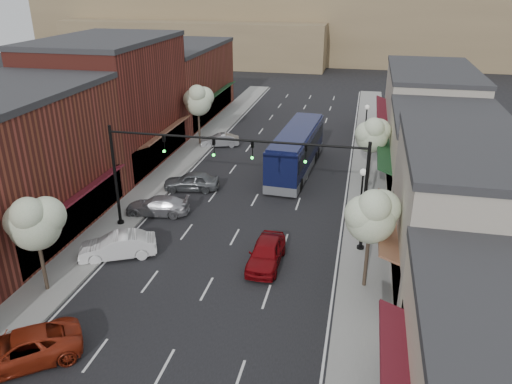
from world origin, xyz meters
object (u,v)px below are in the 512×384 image
Objects in this scene: parked_car_a at (19,350)px; parked_car_b at (118,246)px; parked_car_e at (220,140)px; tree_right_far at (373,134)px; lamp_post_near at (362,190)px; parked_car_c at (157,206)px; tree_right_near at (372,214)px; red_hatchback at (266,253)px; signal_mast_right at (325,178)px; lamp_post_far at (366,120)px; coach_bus at (296,150)px; tree_left_far at (198,100)px; signal_mast_left at (148,164)px; tree_left_near at (34,221)px; parked_car_d at (192,181)px.

parked_car_a is 1.15× the size of parked_car_b.
tree_right_far is at bearing 50.29° from parked_car_e.
lamp_post_near is 0.99× the size of parked_car_c.
lamp_post_near reaches higher than parked_car_a.
tree_right_near is 6.90m from red_hatchback.
signal_mast_right is 2.18× the size of parked_car_e.
parked_car_a is (-14.00, -33.11, -2.28)m from lamp_post_far.
tree_right_far is 1.22× the size of lamp_post_far.
parked_car_b is (-14.00, -6.40, -2.26)m from lamp_post_near.
parked_car_b is at bearing -113.03° from coach_bus.
tree_left_far reaches higher than red_hatchback.
lamp_post_near is at bearing -57.50° from coach_bus.
parked_car_a is at bearing -130.09° from red_hatchback.
signal_mast_left is at bearing -81.65° from tree_left_far.
lamp_post_near is at bearing 33.33° from tree_left_near.
tree_left_near reaches higher than parked_car_e.
parked_car_a is at bearing -104.27° from coach_bus.
red_hatchback is (10.89, -20.78, -3.84)m from tree_left_far.
tree_left_near is at bearing -19.68° from parked_car_c.
parked_car_c is (0.00, 6.04, -0.09)m from parked_car_b.
parked_car_b is (2.05, -21.84, -3.86)m from tree_left_far.
tree_right_far is (2.73, 11.95, -0.63)m from signal_mast_right.
parked_car_e is at bearing 154.22° from parked_car_b.
signal_mast_right is at bearing -52.29° from tree_left_far.
signal_mast_left is 13.69m from parked_car_a.
signal_mast_right is 21.89m from parked_car_e.
signal_mast_left is 1.44× the size of tree_left_near.
tree_right_far is at bearing 90.00° from tree_right_near.
tree_right_near is 16.26m from parked_car_c.
parked_car_c is (2.05, -15.80, -3.95)m from tree_left_far.
tree_right_far reaches higher than red_hatchback.
lamp_post_near reaches higher than parked_car_c.
signal_mast_left is at bearing 139.88° from parked_car_a.
coach_bus is 2.74× the size of parked_car_c.
signal_mast_left is 8.48m from tree_left_near.
lamp_post_far is 14.34m from parked_car_e.
tree_left_far is 1.38× the size of lamp_post_far.
tree_right_far reaches higher than lamp_post_far.
parked_car_d is at bearing 161.63° from lamp_post_near.
coach_bus is 13.56m from parked_car_c.
coach_bus is (10.42, -5.21, -2.67)m from tree_left_far.
signal_mast_right is 1.83× the size of parked_car_c.
lamp_post_far is at bearing 81.04° from parked_car_e.
parked_car_a is (-14.55, -9.05, -3.73)m from tree_right_near.
parked_car_a is (-14.00, -15.61, -2.28)m from lamp_post_near.
red_hatchback is 10.15m from parked_car_c.
parked_car_b reaches higher than parked_car_e.
tree_left_far reaches higher than tree_right_near.
parked_car_b is 1.04× the size of parked_car_d.
tree_left_near is at bearing -149.86° from signal_mast_right.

